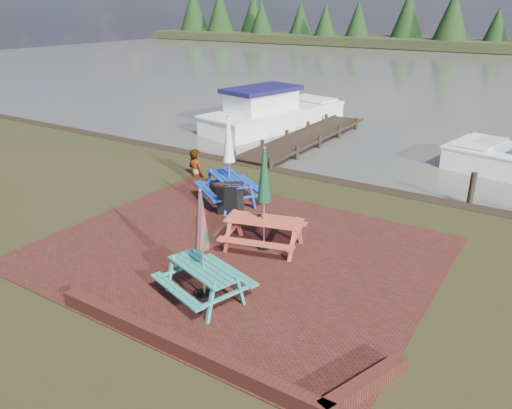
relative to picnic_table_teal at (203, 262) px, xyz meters
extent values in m
plane|color=black|center=(-0.61, 1.00, -0.81)|extent=(120.00, 120.00, 0.00)
cube|color=#381912|center=(-0.61, 2.00, -0.80)|extent=(9.00, 7.50, 0.02)
cube|color=#4C1E16|center=(0.89, -1.60, -0.66)|extent=(6.00, 0.22, 0.30)
cube|color=#4C1E16|center=(3.69, -0.80, -0.66)|extent=(0.82, 1.77, 0.30)
cube|color=#46423C|center=(-0.61, 38.00, -0.81)|extent=(120.00, 60.00, 0.02)
cube|color=teal|center=(0.00, 0.00, -0.13)|extent=(1.79, 1.13, 0.04)
cube|color=teal|center=(-0.19, -0.60, -0.40)|extent=(1.66, 0.72, 0.04)
cube|color=teal|center=(0.19, 0.60, -0.40)|extent=(1.66, 0.72, 0.04)
cube|color=teal|center=(-0.69, 0.22, -0.47)|extent=(0.51, 1.40, 0.69)
cube|color=teal|center=(0.69, -0.22, -0.47)|extent=(0.51, 1.40, 0.69)
cylinder|color=black|center=(0.00, 0.00, -0.77)|extent=(0.33, 0.33, 0.09)
cylinder|color=#B2B2B7|center=(0.00, 0.00, 0.35)|extent=(0.03, 0.03, 2.32)
cone|color=#A61738|center=(0.00, 0.00, 0.90)|extent=(0.30, 0.30, 1.16)
cube|color=#BE4730|center=(-0.18, 2.53, -0.07)|extent=(1.93, 1.16, 0.04)
cube|color=#BE4730|center=(0.01, 1.87, -0.36)|extent=(1.81, 0.72, 0.04)
cube|color=#BE4730|center=(-0.36, 3.18, -0.36)|extent=(1.81, 0.72, 0.04)
cube|color=#BE4730|center=(-0.93, 2.31, -0.44)|extent=(0.50, 1.53, 0.74)
cube|color=#BE4730|center=(0.58, 2.74, -0.44)|extent=(0.50, 1.53, 0.74)
cylinder|color=black|center=(-0.18, 2.53, -0.76)|extent=(0.36, 0.36, 0.10)
cylinder|color=#B2B2B7|center=(-0.18, 2.53, 0.44)|extent=(0.04, 0.04, 2.51)
cone|color=#0F371C|center=(-0.18, 2.53, 1.04)|extent=(0.32, 0.32, 1.26)
cube|color=#1539A4|center=(-2.60, 4.50, -0.04)|extent=(1.96, 1.65, 0.04)
cube|color=#1539A4|center=(-3.00, 3.92, -0.34)|extent=(1.70, 1.25, 0.04)
cube|color=#1539A4|center=(-2.21, 5.09, -0.34)|extent=(1.70, 1.25, 0.04)
cube|color=#1539A4|center=(-3.28, 4.96, -0.43)|extent=(0.97, 1.40, 0.77)
cube|color=#1539A4|center=(-1.93, 4.05, -0.43)|extent=(0.97, 1.40, 0.77)
cylinder|color=black|center=(-2.60, 4.50, -0.76)|extent=(0.37, 0.37, 0.10)
cylinder|color=#B2B2B7|center=(-2.60, 4.50, 0.49)|extent=(0.04, 0.04, 2.60)
cone|color=white|center=(-2.60, 4.50, 1.11)|extent=(0.33, 0.33, 1.30)
cube|color=black|center=(-2.05, 3.61, -0.35)|extent=(0.60, 0.49, 0.91)
cube|color=black|center=(-2.05, 3.92, -0.35)|extent=(0.60, 0.49, 0.91)
cube|color=black|center=(-2.05, 3.76, 0.09)|extent=(0.50, 0.33, 0.03)
cube|color=black|center=(-4.11, 12.50, -0.69)|extent=(1.60, 9.00, 0.06)
cube|color=black|center=(-4.86, 12.50, -0.64)|extent=(0.08, 9.00, 0.08)
cube|color=black|center=(-3.36, 12.50, -0.64)|extent=(0.08, 9.00, 0.08)
cylinder|color=black|center=(-4.91, 8.00, -0.91)|extent=(0.16, 0.16, 1.00)
cylinder|color=black|center=(-3.31, 8.00, -0.91)|extent=(0.16, 0.16, 1.00)
cube|color=white|center=(-6.92, 14.34, -0.65)|extent=(4.24, 8.06, 1.10)
cube|color=white|center=(-6.92, 14.34, -0.08)|extent=(4.32, 8.22, 0.09)
cube|color=white|center=(-7.12, 13.44, 0.44)|extent=(2.55, 3.56, 0.93)
cube|color=#12103B|center=(-7.12, 13.44, 0.97)|extent=(2.86, 4.05, 0.20)
cube|color=white|center=(-6.28, 17.18, 0.06)|extent=(2.48, 1.83, 0.11)
cube|color=white|center=(2.77, 12.99, -0.05)|extent=(1.70, 2.37, 0.10)
imported|color=gray|center=(-5.04, 5.92, 0.13)|extent=(0.76, 0.56, 1.88)
camera|label=1|loc=(5.54, -6.67, 4.68)|focal=35.00mm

